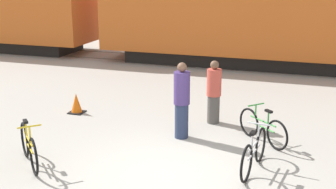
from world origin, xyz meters
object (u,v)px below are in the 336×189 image
bicycle_silver (254,153)px  bicycle_green (263,128)px  bicycle_yellow (29,147)px  person_in_red (214,92)px  person_in_purple (182,101)px  traffic_cone (76,104)px

bicycle_silver → bicycle_green: bicycle_silver is taller
bicycle_silver → bicycle_yellow: bearing=-165.1°
bicycle_yellow → person_in_red: (2.96, 3.78, 0.41)m
bicycle_yellow → bicycle_silver: (4.38, 1.16, -0.01)m
bicycle_yellow → bicycle_green: bicycle_yellow is taller
bicycle_silver → person_in_red: person_in_red is taller
bicycle_silver → person_in_purple: person_in_purple is taller
bicycle_green → traffic_cone: bearing=173.0°
bicycle_yellow → bicycle_green: 5.15m
person_in_purple → bicycle_yellow: bearing=175.7°
person_in_red → person_in_purple: bearing=-70.4°
person_in_red → traffic_cone: (-3.78, -0.38, -0.56)m
bicycle_silver → person_in_purple: 2.38m
person_in_red → traffic_cone: size_ratio=2.99×
bicycle_yellow → traffic_cone: 3.50m
bicycle_yellow → person_in_purple: bearing=45.2°
traffic_cone → person_in_purple: bearing=-15.2°
person_in_purple → bicycle_green: bearing=-41.2°
bicycle_silver → traffic_cone: (-5.20, 2.24, -0.14)m
bicycle_silver → person_in_purple: bearing=144.8°
bicycle_yellow → bicycle_silver: bicycle_yellow is taller
bicycle_yellow → bicycle_silver: 4.54m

